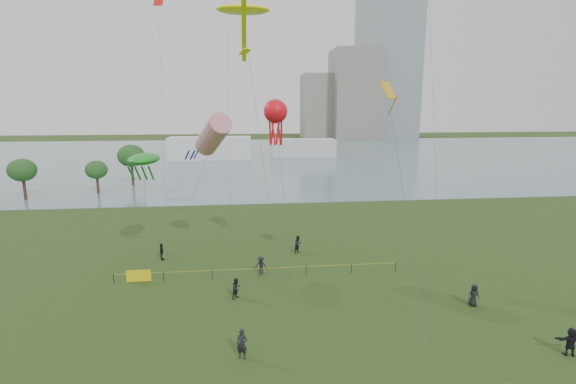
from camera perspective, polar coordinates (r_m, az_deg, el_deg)
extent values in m
plane|color=#1C3210|center=(25.05, 2.72, -23.15)|extent=(400.00, 400.00, 0.00)
cube|color=slate|center=(121.18, -4.67, 4.89)|extent=(400.00, 120.00, 0.08)
cube|color=gray|center=(188.90, 9.10, 12.98)|extent=(20.00, 20.00, 38.00)
cube|color=gray|center=(191.57, 4.44, 11.58)|extent=(16.00, 18.00, 28.00)
cube|color=silver|center=(116.17, -10.58, 5.92)|extent=(22.00, 8.00, 6.00)
cube|color=silver|center=(120.13, 2.06, 6.05)|extent=(18.00, 7.00, 5.00)
cylinder|color=#372219|center=(75.78, -24.56, 0.70)|extent=(0.44, 0.44, 2.48)
ellipsoid|color=#275621|center=(75.35, -24.74, 2.78)|extent=(3.53, 3.53, 2.98)
cylinder|color=#372219|center=(81.27, -20.48, 2.02)|extent=(0.44, 0.44, 3.36)
ellipsoid|color=#275621|center=(80.77, -20.67, 4.66)|extent=(4.78, 4.78, 4.03)
cylinder|color=#372219|center=(76.03, -32.32, 0.13)|extent=(0.44, 0.44, 2.89)
ellipsoid|color=#275621|center=(75.55, -32.58, 2.54)|extent=(4.11, 4.11, 3.47)
cylinder|color=black|center=(37.78, -22.74, -10.82)|extent=(0.07, 0.07, 0.85)
cylinder|color=black|center=(36.84, -16.66, -10.96)|extent=(0.07, 0.07, 0.85)
cylinder|color=black|center=(36.32, -10.32, -10.98)|extent=(0.07, 0.07, 0.85)
cylinder|color=black|center=(36.23, -3.89, -10.86)|extent=(0.07, 0.07, 0.85)
cylinder|color=black|center=(36.59, 2.49, -10.61)|extent=(0.07, 0.07, 0.85)
cylinder|color=black|center=(37.38, 8.66, -10.25)|extent=(0.07, 0.07, 0.85)
cylinder|color=black|center=(38.56, 14.50, -9.80)|extent=(0.07, 0.07, 0.85)
cylinder|color=gold|center=(36.11, -3.90, -10.39)|extent=(24.00, 0.03, 0.03)
cube|color=yellow|center=(37.21, -19.75, -10.73)|extent=(2.00, 0.04, 1.00)
imported|color=black|center=(32.50, -7.03, -12.92)|extent=(0.99, 1.00, 1.63)
imported|color=black|center=(36.58, -3.72, -10.00)|extent=(1.19, 0.96, 1.60)
imported|color=black|center=(41.47, -16.89, -7.82)|extent=(0.50, 0.99, 1.63)
imported|color=black|center=(33.99, 24.06, -12.76)|extent=(0.84, 0.58, 1.64)
imported|color=black|center=(30.55, 34.19, -16.59)|extent=(1.67, 0.88, 1.71)
imported|color=black|center=(25.60, -6.31, -19.97)|extent=(0.76, 0.63, 1.79)
imported|color=black|center=(41.53, 1.41, -7.17)|extent=(1.08, 1.07, 1.76)
cylinder|color=#3F3F42|center=(35.45, -3.78, 6.83)|extent=(2.43, 8.42, 22.64)
ellipsoid|color=#FEFF0D|center=(40.35, -6.17, 23.54)|extent=(4.76, 2.97, 0.74)
cube|color=#FEFF0D|center=(35.78, -6.05, 21.17)|extent=(0.36, 6.98, 4.09)
cube|color=#FEFF0D|center=(31.71, -5.92, 18.56)|extent=(0.95, 0.95, 0.42)
cylinder|color=#3F3F42|center=(38.31, -12.97, -1.27)|extent=(4.09, 0.32, 11.83)
cylinder|color=red|center=(37.42, -10.24, 7.70)|extent=(3.87, 5.27, 3.97)
cylinder|color=#1818A8|center=(36.49, -12.48, 4.99)|extent=(0.60, 1.13, 0.88)
cylinder|color=#1818A8|center=(36.90, -12.84, 5.04)|extent=(0.60, 1.13, 0.88)
cylinder|color=#1818A8|center=(36.81, -13.56, 4.99)|extent=(0.60, 1.13, 0.88)
cylinder|color=#1818A8|center=(36.35, -13.65, 4.91)|extent=(0.60, 1.13, 0.88)
cylinder|color=#1818A8|center=(36.15, -12.97, 4.90)|extent=(0.60, 1.13, 0.88)
cylinder|color=#3F3F42|center=(38.88, -19.04, -3.03)|extent=(0.08, 2.47, 9.71)
ellipsoid|color=#18861F|center=(39.17, -19.08, 4.31)|extent=(2.66, 4.79, 0.93)
cylinder|color=#18861F|center=(37.95, -20.68, 2.45)|extent=(0.16, 1.79, 1.54)
cylinder|color=#18861F|center=(37.81, -19.87, 2.48)|extent=(0.16, 1.79, 1.54)
cylinder|color=#18861F|center=(37.69, -19.06, 2.50)|extent=(0.16, 1.79, 1.54)
cylinder|color=#18861F|center=(37.57, -18.24, 2.53)|extent=(0.16, 1.79, 1.54)
cylinder|color=#3F3F42|center=(35.40, -0.60, -0.34)|extent=(1.00, 4.09, 13.85)
sphere|color=red|center=(36.61, -1.71, 10.97)|extent=(2.06, 2.06, 2.06)
cylinder|color=red|center=(36.70, -0.91, 8.48)|extent=(0.18, 0.54, 2.60)
cylinder|color=red|center=(37.11, -1.36, 8.51)|extent=(0.49, 0.36, 2.61)
cylinder|color=red|center=(37.07, -2.14, 8.50)|extent=(0.49, 0.36, 2.61)
cylinder|color=red|center=(36.62, -2.48, 8.46)|extent=(0.18, 0.54, 2.60)
cylinder|color=red|center=(36.21, -2.04, 8.43)|extent=(0.49, 0.36, 2.61)
cylinder|color=red|center=(36.25, -1.24, 8.44)|extent=(0.49, 0.36, 2.61)
cylinder|color=#3F3F42|center=(24.25, 16.25, -4.69)|extent=(0.86, 11.30, 15.34)
cube|color=#ECA515|center=(28.75, 13.57, 13.42)|extent=(1.41, 1.41, 1.15)
cylinder|color=#ECA515|center=(27.88, 14.10, 11.40)|extent=(0.08, 1.58, 1.35)
cube|color=red|center=(46.74, -17.31, 23.56)|extent=(1.04, 1.00, 0.76)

